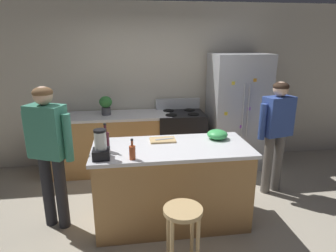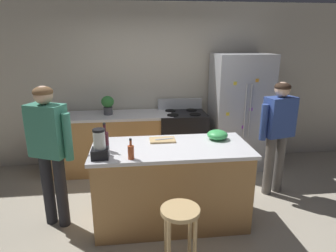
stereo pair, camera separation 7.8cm
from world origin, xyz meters
TOP-DOWN VIEW (x-y plane):
  - ground_plane at (0.00, 0.00)m, footprint 14.00×14.00m
  - back_wall at (0.00, 1.95)m, footprint 8.00×0.10m
  - kitchen_island at (0.00, 0.00)m, footprint 1.79×0.82m
  - back_counter_run at (-0.80, 1.55)m, footprint 2.00×0.64m
  - refrigerator at (1.33, 1.50)m, footprint 0.90×0.73m
  - stove_range at (0.38, 1.52)m, footprint 0.76×0.65m
  - person_by_island_left at (-1.35, 0.10)m, footprint 0.58×0.36m
  - person_by_sink_right at (1.53, 0.52)m, footprint 0.59×0.31m
  - bar_stool at (-0.02, -0.79)m, footprint 0.36×0.36m
  - potted_plant at (-0.82, 1.55)m, footprint 0.20×0.20m
  - blender_appliance at (-0.76, -0.25)m, footprint 0.17×0.17m
  - bottle_wine at (-0.72, -0.06)m, footprint 0.08×0.08m
  - bottle_cooking_sauce at (-0.45, -0.31)m, footprint 0.06×0.06m
  - mixing_bowl at (0.59, 0.18)m, footprint 0.25×0.25m
  - cutting_board at (-0.08, 0.20)m, footprint 0.30×0.20m
  - chef_knife at (-0.06, 0.20)m, footprint 0.22×0.07m

SIDE VIEW (x-z plane):
  - ground_plane at x=0.00m, z-range 0.00..0.00m
  - back_counter_run at x=-0.80m, z-range 0.00..0.96m
  - kitchen_island at x=0.00m, z-range 0.00..0.96m
  - stove_range at x=0.38m, z-range -0.08..1.06m
  - bar_stool at x=-0.02m, z-range 0.18..0.84m
  - refrigerator at x=1.33m, z-range 0.00..1.90m
  - person_by_sink_right at x=1.53m, z-range 0.17..1.76m
  - cutting_board at x=-0.08m, z-range 0.96..0.98m
  - chef_knife at x=-0.06m, z-range 0.98..0.99m
  - person_by_island_left at x=-1.35m, z-range 0.18..1.83m
  - mixing_bowl at x=0.59m, z-range 0.96..1.07m
  - bottle_cooking_sauce at x=-0.45m, z-range 0.93..1.15m
  - bottle_wine at x=-0.72m, z-range 0.92..1.23m
  - blender_appliance at x=-0.76m, z-range 0.93..1.24m
  - potted_plant at x=-0.82m, z-range 0.98..1.28m
  - back_wall at x=0.00m, z-range 0.00..2.70m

